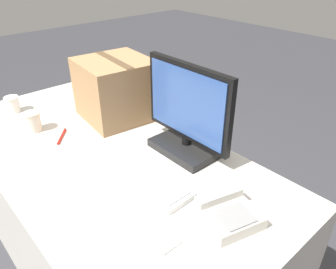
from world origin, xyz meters
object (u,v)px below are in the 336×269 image
(monitor, at_px, (187,118))
(pen_marker, at_px, (62,136))
(keyboard, at_px, (147,178))
(cardboard_box, at_px, (116,89))
(desk_phone, at_px, (228,213))
(paper_cup_right, at_px, (33,122))
(sticky_note_pad, at_px, (165,241))
(paper_cup_left, at_px, (13,104))

(monitor, bearing_deg, pen_marker, -142.46)
(keyboard, relative_size, cardboard_box, 1.07)
(cardboard_box, xyz_separation_m, pen_marker, (0.01, -0.34, -0.15))
(desk_phone, bearing_deg, cardboard_box, -175.06)
(monitor, distance_m, paper_cup_right, 0.80)
(desk_phone, height_order, pen_marker, desk_phone)
(pen_marker, bearing_deg, monitor, -102.87)
(sticky_note_pad, bearing_deg, paper_cup_right, -178.81)
(monitor, height_order, pen_marker, monitor)
(paper_cup_left, bearing_deg, sticky_note_pad, 0.92)
(keyboard, bearing_deg, paper_cup_left, -171.68)
(desk_phone, distance_m, cardboard_box, 0.94)
(monitor, relative_size, pen_marker, 3.97)
(cardboard_box, relative_size, sticky_note_pad, 5.16)
(keyboard, xyz_separation_m, paper_cup_left, (-1.00, -0.17, 0.03))
(desk_phone, relative_size, pen_marker, 1.91)
(paper_cup_left, distance_m, cardboard_box, 0.62)
(pen_marker, bearing_deg, sticky_note_pad, -143.91)
(sticky_note_pad, bearing_deg, monitor, 128.71)
(cardboard_box, bearing_deg, keyboard, -23.37)
(paper_cup_right, relative_size, cardboard_box, 0.26)
(keyboard, xyz_separation_m, pen_marker, (-0.55, -0.10, -0.01))
(paper_cup_right, bearing_deg, monitor, 34.76)
(keyboard, relative_size, paper_cup_right, 4.13)
(monitor, xyz_separation_m, paper_cup_left, (-0.94, -0.45, -0.12))
(cardboard_box, distance_m, sticky_note_pad, 0.95)
(monitor, xyz_separation_m, desk_phone, (0.41, -0.20, -0.14))
(keyboard, bearing_deg, paper_cup_right, -167.74)
(paper_cup_left, relative_size, cardboard_box, 0.23)
(desk_phone, height_order, cardboard_box, cardboard_box)
(cardboard_box, height_order, sticky_note_pad, cardboard_box)
(monitor, bearing_deg, paper_cup_right, -145.24)
(cardboard_box, bearing_deg, desk_phone, -10.41)
(paper_cup_left, distance_m, sticky_note_pad, 1.29)
(keyboard, distance_m, sticky_note_pad, 0.33)
(cardboard_box, height_order, pen_marker, cardboard_box)
(sticky_note_pad, bearing_deg, cardboard_box, 155.06)
(paper_cup_left, height_order, sticky_note_pad, paper_cup_left)
(sticky_note_pad, bearing_deg, pen_marker, 176.50)
(keyboard, bearing_deg, sticky_note_pad, -29.37)
(paper_cup_left, distance_m, pen_marker, 0.46)
(desk_phone, xyz_separation_m, cardboard_box, (-0.92, 0.17, 0.13))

